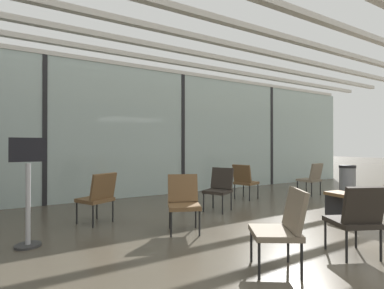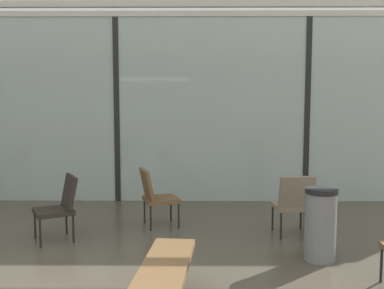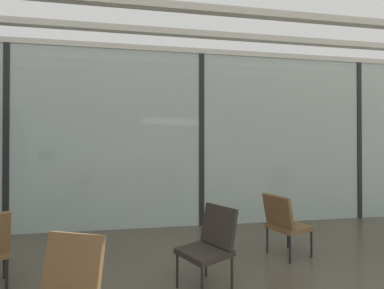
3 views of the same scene
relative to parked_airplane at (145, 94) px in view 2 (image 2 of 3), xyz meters
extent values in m
cube|color=#A3B7B2|center=(0.20, -6.33, -0.38)|extent=(14.00, 0.08, 3.38)
cube|color=black|center=(0.20, -6.33, -0.38)|extent=(0.10, 0.12, 3.38)
cube|color=black|center=(3.70, -6.33, -0.38)|extent=(0.10, 0.12, 3.38)
cube|color=beige|center=(0.20, -7.15, 1.36)|extent=(13.72, 0.12, 0.10)
cube|color=beige|center=(0.20, -6.33, 1.36)|extent=(13.72, 0.12, 0.10)
ellipsoid|color=#B2BCD6|center=(0.30, 0.00, 0.00)|extent=(13.73, 4.14, 4.14)
sphere|color=black|center=(-3.47, -1.90, 0.31)|extent=(0.28, 0.28, 0.28)
sphere|color=black|center=(-2.57, -1.90, 0.31)|extent=(0.28, 0.28, 0.28)
sphere|color=black|center=(-1.67, -1.90, 0.31)|extent=(0.28, 0.28, 0.28)
sphere|color=black|center=(-0.77, -1.90, 0.31)|extent=(0.28, 0.28, 0.28)
cube|color=#7F705B|center=(3.00, -8.40, -1.67)|extent=(0.52, 0.52, 0.06)
cube|color=#7F705B|center=(3.02, -8.61, -1.42)|extent=(0.49, 0.19, 0.44)
cylinder|color=black|center=(3.19, -8.17, -1.88)|extent=(0.03, 0.03, 0.37)
cylinder|color=black|center=(2.77, -8.21, -1.88)|extent=(0.03, 0.03, 0.37)
cylinder|color=black|center=(3.23, -8.59, -1.88)|extent=(0.03, 0.03, 0.37)
cylinder|color=black|center=(2.81, -8.63, -1.88)|extent=(0.03, 0.03, 0.37)
cube|color=brown|center=(1.14, -8.00, -1.67)|extent=(0.61, 0.61, 0.06)
cube|color=brown|center=(0.94, -8.07, -1.42)|extent=(0.29, 0.50, 0.44)
cylinder|color=black|center=(1.41, -8.13, -1.88)|extent=(0.03, 0.03, 0.37)
cylinder|color=black|center=(1.27, -7.73, -1.88)|extent=(0.03, 0.03, 0.37)
cylinder|color=black|center=(1.01, -8.27, -1.88)|extent=(0.03, 0.03, 0.37)
cylinder|color=black|center=(0.87, -7.87, -1.88)|extent=(0.03, 0.03, 0.37)
cylinder|color=black|center=(3.58, -10.03, -1.88)|extent=(0.03, 0.03, 0.37)
cube|color=#28231E|center=(-0.25, -8.71, -1.67)|extent=(0.65, 0.65, 0.06)
cube|color=#28231E|center=(-0.06, -8.61, -1.42)|extent=(0.35, 0.49, 0.44)
cylinder|color=black|center=(-0.53, -8.63, -1.88)|extent=(0.03, 0.03, 0.37)
cylinder|color=black|center=(-0.33, -9.00, -1.88)|extent=(0.03, 0.03, 0.37)
cylinder|color=black|center=(-0.16, -8.43, -1.88)|extent=(0.03, 0.03, 0.37)
cylinder|color=black|center=(0.04, -8.80, -1.88)|extent=(0.03, 0.03, 0.37)
cube|color=brown|center=(1.39, -10.82, -1.63)|extent=(0.53, 1.53, 0.06)
cube|color=#262628|center=(1.45, -10.15, -1.86)|extent=(0.06, 0.36, 0.41)
cylinder|color=slate|center=(3.12, -9.40, -1.67)|extent=(0.36, 0.36, 0.80)
cylinder|color=black|center=(3.12, -9.40, -1.24)|extent=(0.38, 0.38, 0.06)
camera|label=1|loc=(-3.53, -13.39, -0.74)|focal=26.03mm
camera|label=2|loc=(1.66, -14.42, -0.19)|focal=40.98mm
camera|label=3|loc=(-0.86, -11.62, -0.53)|focal=25.51mm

